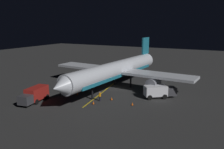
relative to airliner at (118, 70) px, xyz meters
name	(u,v)px	position (x,y,z in m)	size (l,w,h in m)	color
ground_plane	(116,89)	(0.04, 0.59, -4.10)	(180.00, 180.00, 0.20)	#2A2A2B
apron_guide_stripe	(102,93)	(1.31, 4.59, -4.00)	(0.24, 18.25, 0.01)	gold
airliner	(118,70)	(0.00, 0.00, 0.00)	(32.46, 37.37, 10.19)	silver
baggage_truck	(35,95)	(8.87, 15.09, -2.68)	(3.09, 6.51, 2.58)	maroon
catering_truck	(159,91)	(-9.76, 2.45, -2.79)	(5.93, 5.26, 2.32)	silver
ground_crew_worker	(100,96)	(-1.00, 9.27, -3.12)	(0.40, 0.40, 1.74)	black
traffic_cone_near_left	(93,103)	(-0.88, 11.24, -3.75)	(0.50, 0.50, 0.55)	#EA590F
traffic_cone_near_right	(112,99)	(-2.60, 7.77, -3.75)	(0.50, 0.50, 0.55)	#EA590F
traffic_cone_under_wing	(132,104)	(-7.07, 8.69, -3.75)	(0.50, 0.50, 0.55)	#EA590F
traffic_cone_far	(77,93)	(4.86, 8.03, -3.75)	(0.50, 0.50, 0.55)	#EA590F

